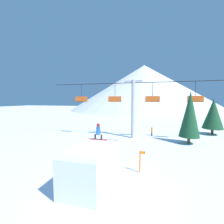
{
  "coord_description": "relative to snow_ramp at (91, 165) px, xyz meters",
  "views": [
    {
      "loc": [
        3.52,
        -8.71,
        5.11
      ],
      "look_at": [
        0.08,
        4.74,
        4.0
      ],
      "focal_mm": 24.0,
      "sensor_mm": 36.0,
      "label": 1
    }
  ],
  "objects": [
    {
      "name": "pine_tree_near",
      "position": [
        7.91,
        10.64,
        2.39
      ],
      "size": [
        2.26,
        2.26,
        6.17
      ],
      "color": "#4C3823",
      "rests_on": "ground_plane"
    },
    {
      "name": "trail_marker",
      "position": [
        2.83,
        2.05,
        -0.25
      ],
      "size": [
        0.41,
        0.1,
        1.58
      ],
      "color": "orange",
      "rests_on": "ground_plane"
    },
    {
      "name": "snow_ramp",
      "position": [
        0.0,
        0.0,
        0.0
      ],
      "size": [
        2.27,
        4.31,
        2.2
      ],
      "color": "white",
      "rests_on": "ground_plane"
    },
    {
      "name": "chairlift",
      "position": [
        1.23,
        11.73,
        3.5
      ],
      "size": [
        23.38,
        0.47,
        7.78
      ],
      "color": "#B2B2B7",
      "rests_on": "ground_plane"
    },
    {
      "name": "distant_skier",
      "position": [
        3.74,
        13.53,
        -0.43
      ],
      "size": [
        0.24,
        0.24,
        1.23
      ],
      "color": "black",
      "rests_on": "ground_plane"
    },
    {
      "name": "ground_plane",
      "position": [
        -0.08,
        0.41,
        -1.1
      ],
      "size": [
        220.0,
        220.0,
        0.0
      ],
      "primitive_type": "plane",
      "color": "white"
    },
    {
      "name": "mountain_ridge",
      "position": [
        -0.08,
        74.5,
        10.68
      ],
      "size": [
        76.91,
        76.91,
        23.56
      ],
      "color": "silver",
      "rests_on": "ground_plane"
    },
    {
      "name": "snowboarder",
      "position": [
        -0.2,
        1.89,
        1.7
      ],
      "size": [
        1.38,
        0.3,
        1.21
      ],
      "color": "#B22D2D",
      "rests_on": "snow_ramp"
    },
    {
      "name": "pine_tree_far",
      "position": [
        12.44,
        16.56,
        2.01
      ],
      "size": [
        2.8,
        2.8,
        5.34
      ],
      "color": "#4C3823",
      "rests_on": "ground_plane"
    }
  ]
}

